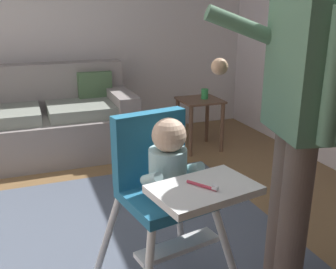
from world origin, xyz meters
The scene contains 7 objects.
wall_far centered at (0.00, 2.43, 1.34)m, with size 5.52×0.06×2.68m, color silver.
area_rug centered at (0.23, -0.07, 0.00)m, with size 2.18×2.51×0.01m, color slate.
couch centered at (-0.02, 1.91, 0.33)m, with size 1.69×0.86×0.86m.
high_chair centered at (0.38, -0.38, 0.65)m, with size 0.70×0.80×0.95m.
adult_standing centered at (0.96, -0.52, 0.91)m, with size 0.51×0.57×1.61m.
side_table centered at (1.45, 1.53, 0.38)m, with size 0.40×0.40×0.52m.
sippy_cup centered at (1.50, 1.53, 0.57)m, with size 0.07×0.07×0.10m, color green.
Camera 1 is at (-0.17, -1.87, 1.38)m, focal length 41.19 mm.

